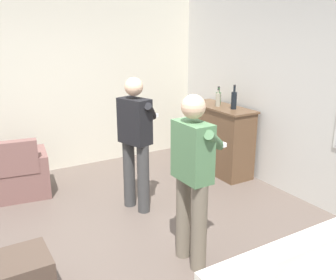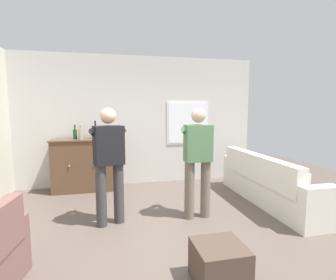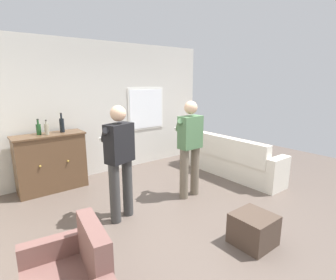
% 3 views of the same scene
% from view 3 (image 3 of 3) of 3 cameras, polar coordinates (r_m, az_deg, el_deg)
% --- Properties ---
extents(ground, '(10.40, 10.40, 0.00)m').
position_cam_3_polar(ground, '(4.08, 3.16, -16.69)').
color(ground, brown).
extents(wall_back_with_window, '(5.20, 0.15, 2.80)m').
position_cam_3_polar(wall_back_with_window, '(5.85, -13.90, 6.55)').
color(wall_back_with_window, beige).
rests_on(wall_back_with_window, ground).
extents(couch, '(0.57, 2.49, 0.87)m').
position_cam_3_polar(couch, '(5.83, 12.61, -4.11)').
color(couch, silver).
rests_on(couch, ground).
extents(sideboard_cabinet, '(1.22, 0.49, 1.06)m').
position_cam_3_polar(sideboard_cabinet, '(5.30, -24.09, -4.45)').
color(sideboard_cabinet, brown).
rests_on(sideboard_cabinet, ground).
extents(bottle_wine_green, '(0.08, 0.08, 0.28)m').
position_cam_3_polar(bottle_wine_green, '(5.18, -26.35, 2.20)').
color(bottle_wine_green, '#1E4C23').
rests_on(bottle_wine_green, sideboard_cabinet).
extents(bottle_liquor_amber, '(0.08, 0.08, 0.36)m').
position_cam_3_polar(bottle_liquor_amber, '(5.24, -22.10, 3.09)').
color(bottle_liquor_amber, black).
rests_on(bottle_liquor_amber, sideboard_cabinet).
extents(bottle_spirits_clear, '(0.07, 0.07, 0.27)m').
position_cam_3_polar(bottle_spirits_clear, '(5.11, -24.91, 2.20)').
color(bottle_spirits_clear, gray).
rests_on(bottle_spirits_clear, sideboard_cabinet).
extents(ottoman, '(0.47, 0.47, 0.39)m').
position_cam_3_polar(ottoman, '(3.62, 18.08, -17.98)').
color(ottoman, '#47382D').
rests_on(ottoman, ground).
extents(person_standing_left, '(0.53, 0.52, 1.68)m').
position_cam_3_polar(person_standing_left, '(3.79, -10.54, -3.81)').
color(person_standing_left, '#383838').
rests_on(person_standing_left, ground).
extents(person_standing_right, '(0.56, 0.48, 1.68)m').
position_cam_3_polar(person_standing_right, '(4.48, 4.73, -1.01)').
color(person_standing_right, '#6B6051').
rests_on(person_standing_right, ground).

